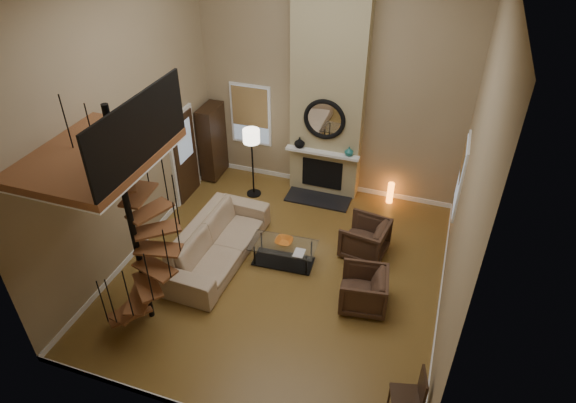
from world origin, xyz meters
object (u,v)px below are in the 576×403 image
(sofa, at_px, (217,242))
(side_chair, at_px, (412,394))
(armchair_near, at_px, (368,240))
(coffee_table, at_px, (283,251))
(armchair_far, at_px, (368,290))
(floor_lamp, at_px, (252,141))
(hutch, at_px, (212,141))
(accent_lamp, at_px, (390,193))

(sofa, bearing_deg, side_chair, -117.12)
(armchair_near, height_order, coffee_table, armchair_near)
(armchair_near, distance_m, coffee_table, 1.73)
(sofa, bearing_deg, armchair_far, -93.99)
(coffee_table, height_order, floor_lamp, floor_lamp)
(hutch, bearing_deg, armchair_far, -34.90)
(hutch, distance_m, coffee_table, 3.78)
(hutch, xyz_separation_m, sofa, (1.42, -2.82, -0.55))
(armchair_far, distance_m, floor_lamp, 4.33)
(coffee_table, relative_size, side_chair, 1.44)
(side_chair, bearing_deg, accent_lamp, 102.30)
(coffee_table, bearing_deg, side_chair, -42.18)
(armchair_near, relative_size, floor_lamp, 0.51)
(armchair_far, bearing_deg, hutch, -133.16)
(armchair_far, xyz_separation_m, floor_lamp, (-3.26, 2.65, 1.06))
(hutch, relative_size, coffee_table, 1.36)
(sofa, xyz_separation_m, armchair_far, (3.08, -0.32, -0.04))
(hutch, xyz_separation_m, armchair_near, (4.23, -1.74, -0.60))
(accent_lamp, bearing_deg, armchair_far, -87.56)
(armchair_near, xyz_separation_m, armchair_far, (0.27, -1.40, 0.00))
(hutch, xyz_separation_m, floor_lamp, (1.25, -0.49, 0.46))
(armchair_far, height_order, floor_lamp, floor_lamp)
(sofa, xyz_separation_m, floor_lamp, (-0.18, 2.33, 1.02))
(hutch, height_order, side_chair, hutch)
(sofa, bearing_deg, floor_lamp, 6.22)
(hutch, height_order, sofa, hutch)
(hutch, bearing_deg, side_chair, -42.72)
(armchair_far, xyz_separation_m, accent_lamp, (-0.14, 3.36, -0.10))
(accent_lamp, relative_size, side_chair, 0.57)
(armchair_far, distance_m, accent_lamp, 3.37)
(armchair_near, relative_size, coffee_table, 0.65)
(hutch, bearing_deg, accent_lamp, 2.91)
(sofa, xyz_separation_m, side_chair, (4.10, -2.28, 0.13))
(floor_lamp, bearing_deg, armchair_far, -39.13)
(coffee_table, distance_m, side_chair, 3.80)
(coffee_table, bearing_deg, hutch, 136.73)
(armchair_near, distance_m, floor_lamp, 3.41)
(armchair_near, bearing_deg, side_chair, 29.17)
(sofa, height_order, armchair_near, sofa)
(armchair_near, height_order, armchair_far, armchair_near)
(hutch, xyz_separation_m, accent_lamp, (4.36, 0.22, -0.70))
(hutch, relative_size, side_chair, 1.95)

